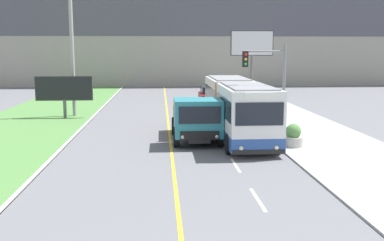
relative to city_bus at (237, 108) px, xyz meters
name	(u,v)px	position (x,y,z in m)	size (l,w,h in m)	color
apartment_block_background	(163,16)	(-3.96, 39.40, 8.06)	(80.00, 8.04, 19.40)	gray
city_bus	(237,108)	(0.00, 0.00, 0.00)	(2.67, 12.32, 3.22)	white
dump_truck	(197,120)	(-2.53, -2.00, -0.39)	(2.57, 6.06, 2.47)	black
car_distant	(209,94)	(0.28, 17.52, -0.95)	(1.80, 4.30, 1.45)	maroon
utility_pole_far	(72,39)	(-11.03, 8.51, 4.18)	(1.80, 0.28, 11.53)	#9E9E99
traffic_light_mast	(271,81)	(1.26, -2.96, 1.79)	(2.28, 0.32, 5.34)	slate
billboard_large	(252,46)	(4.82, 19.56, 3.69)	(4.35, 0.24, 6.92)	#59595B
billboard_small	(64,89)	(-11.54, 7.51, 0.50)	(4.15, 0.24, 3.11)	#59595B
planter_round_near	(293,136)	(2.34, -3.63, -1.04)	(1.00, 1.00, 1.18)	#B7B2A8
planter_round_second	(273,121)	(2.49, 1.15, -1.01)	(1.07, 1.07, 1.26)	#B7B2A8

